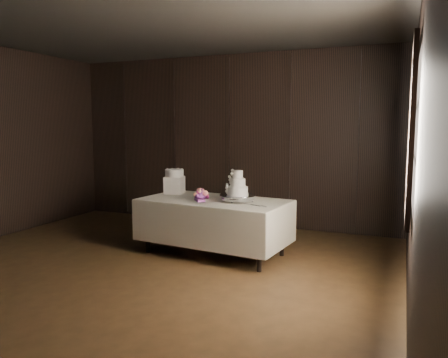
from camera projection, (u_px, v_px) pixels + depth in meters
room at (104, 150)px, 4.56m from camera, size 6.08×7.08×3.08m
window at (412, 132)px, 3.87m from camera, size 0.06×1.16×1.56m
display_table at (214, 224)px, 5.97m from camera, size 2.09×1.25×0.76m
cake_stand at (238, 198)px, 5.77m from camera, size 0.53×0.53×0.09m
wedding_cake at (236, 185)px, 5.75m from camera, size 0.30×0.27×0.32m
bouquet at (200, 195)px, 5.94m from camera, size 0.49×0.48×0.19m
box_pedestal at (175, 185)px, 6.47m from camera, size 0.31×0.31×0.25m
small_cake at (174, 173)px, 6.45m from camera, size 0.35×0.35×0.11m
cake_knife at (252, 205)px, 5.50m from camera, size 0.35×0.16×0.01m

